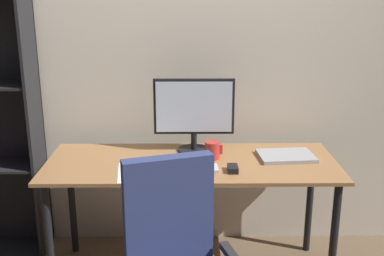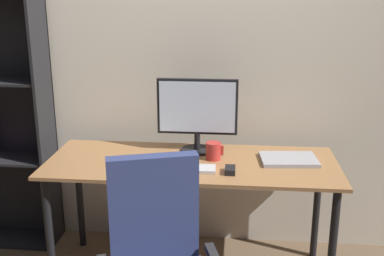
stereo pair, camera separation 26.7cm
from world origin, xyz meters
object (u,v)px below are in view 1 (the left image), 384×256
Objects in this scene: desk at (191,175)px; mouse at (233,169)px; monitor at (194,111)px; laptop at (286,156)px; keyboard at (191,169)px; coffee_mug at (212,150)px.

mouse is (0.23, -0.16, 0.10)m from desk.
laptop is at bearing -13.27° from monitor.
monitor reaches higher than mouse.
coffee_mug is (0.13, 0.19, 0.04)m from keyboard.
keyboard is 0.60m from laptop.
monitor is at bearing 161.86° from laptop.
monitor is 0.41m from keyboard.
coffee_mug is (0.11, -0.14, -0.20)m from monitor.
mouse is 0.92× the size of coffee_mug.
desk is 0.39m from monitor.
coffee_mug is (0.12, 0.05, 0.14)m from desk.
laptop is (0.56, 0.20, 0.00)m from keyboard.
desk is 0.17m from keyboard.
monitor is 0.61m from laptop.
coffee_mug is (-0.10, 0.20, 0.04)m from mouse.
coffee_mug is at bearing 176.41° from laptop.
desk is at bearing -159.81° from coffee_mug.
laptop is (0.54, -0.13, -0.24)m from monitor.
coffee_mug is 0.44m from laptop.
coffee_mug reaches higher than desk.
monitor is at bearing 84.33° from keyboard.
laptop is (0.33, 0.21, -0.01)m from mouse.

